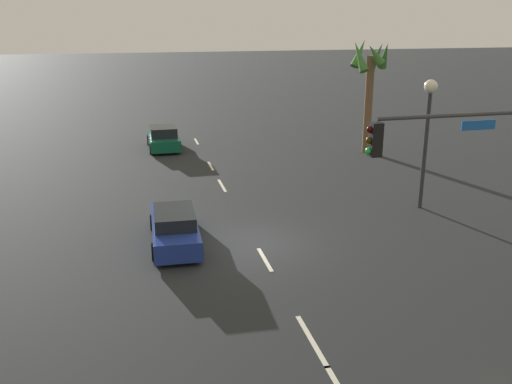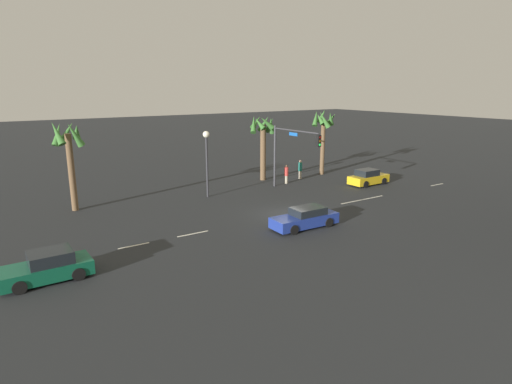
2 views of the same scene
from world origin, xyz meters
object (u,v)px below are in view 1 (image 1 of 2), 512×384
at_px(traffic_signal, 486,164).
at_px(streetlamp, 428,119).
at_px(car_2, 174,227).
at_px(car_1, 163,138).
at_px(palm_tree_2, 370,72).

xyz_separation_m(traffic_signal, streetlamp, (-7.17, 2.10, 0.01)).
xyz_separation_m(car_2, streetlamp, (-1.66, 10.94, 3.34)).
bearing_deg(car_1, streetlamp, 36.36).
bearing_deg(streetlamp, palm_tree_2, 169.76).
xyz_separation_m(streetlamp, palm_tree_2, (-10.40, 1.88, 0.88)).
bearing_deg(streetlamp, traffic_signal, -16.35).
xyz_separation_m(car_2, traffic_signal, (5.51, 8.83, 3.33)).
relative_size(car_2, streetlamp, 0.84).
bearing_deg(streetlamp, car_1, -143.64).
height_order(car_2, streetlamp, streetlamp).
distance_m(streetlamp, palm_tree_2, 10.60).
bearing_deg(traffic_signal, car_2, -121.97).
height_order(car_2, palm_tree_2, palm_tree_2).
height_order(car_1, streetlamp, streetlamp).
xyz_separation_m(car_1, streetlamp, (13.98, 10.29, 3.31)).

